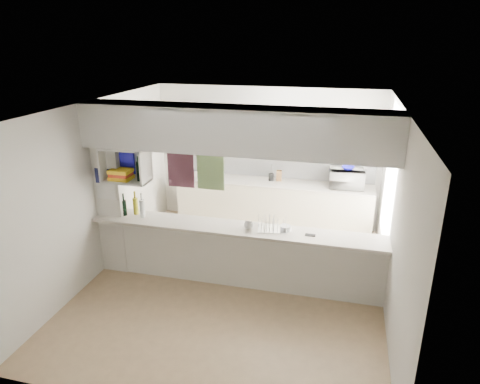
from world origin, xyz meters
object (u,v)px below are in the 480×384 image
(bowl, at_px, (348,168))
(wine_bottles, at_px, (134,207))
(dish_rack, at_px, (272,224))
(microwave, at_px, (347,179))

(bowl, distance_m, wine_bottles, 3.69)
(bowl, relative_size, dish_rack, 0.49)
(bowl, height_order, wine_bottles, bowl)
(microwave, height_order, dish_rack, microwave)
(bowl, bearing_deg, microwave, -111.95)
(bowl, distance_m, dish_rack, 2.29)
(microwave, xyz_separation_m, bowl, (0.00, 0.01, 0.19))
(microwave, height_order, wine_bottles, wine_bottles)
(microwave, xyz_separation_m, dish_rack, (-0.97, -2.05, -0.08))
(microwave, relative_size, dish_rack, 1.32)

